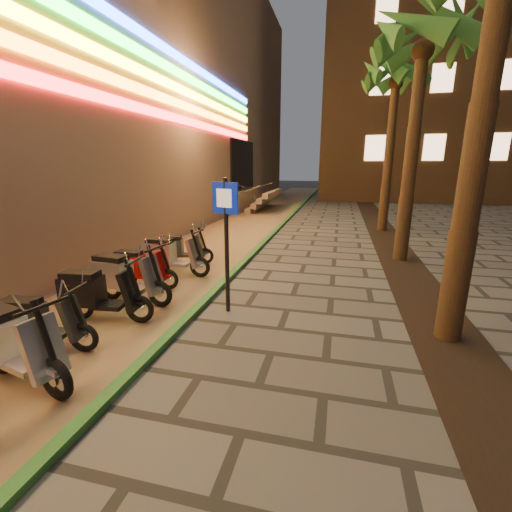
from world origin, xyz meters
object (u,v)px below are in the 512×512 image
(scooter_4, at_px, (11,343))
(scooter_9, at_px, (170,255))
(pedestrian_sign, at_px, (226,228))
(scooter_6, at_px, (96,293))
(scooter_10, at_px, (180,248))
(scooter_7, at_px, (123,276))
(scooter_8, at_px, (139,267))
(scooter_5, at_px, (37,322))

(scooter_4, distance_m, scooter_9, 4.67)
(pedestrian_sign, height_order, scooter_6, pedestrian_sign)
(scooter_6, bearing_deg, scooter_10, 86.67)
(scooter_4, xyz_separation_m, scooter_7, (-0.22, 2.77, -0.00))
(pedestrian_sign, xyz_separation_m, scooter_4, (-2.04, -2.81, -1.11))
(scooter_8, bearing_deg, pedestrian_sign, -18.59)
(scooter_10, bearing_deg, scooter_8, -108.19)
(scooter_9, bearing_deg, scooter_5, -91.89)
(scooter_5, relative_size, scooter_6, 0.88)
(scooter_5, bearing_deg, scooter_4, -72.52)
(scooter_5, height_order, scooter_7, scooter_7)
(pedestrian_sign, height_order, scooter_8, pedestrian_sign)
(scooter_4, distance_m, scooter_7, 2.78)
(scooter_5, relative_size, scooter_8, 0.98)
(pedestrian_sign, xyz_separation_m, scooter_5, (-2.39, -2.07, -1.20))
(scooter_5, relative_size, scooter_7, 0.84)
(scooter_4, height_order, scooter_10, scooter_4)
(scooter_5, bearing_deg, scooter_8, 83.74)
(scooter_6, bearing_deg, scooter_8, 92.04)
(scooter_5, xyz_separation_m, scooter_10, (0.01, 4.89, 0.00))
(scooter_6, xyz_separation_m, scooter_9, (0.02, 2.82, 0.01))
(pedestrian_sign, distance_m, scooter_7, 2.52)
(scooter_7, bearing_deg, scooter_5, -88.10)
(scooter_10, bearing_deg, scooter_5, -105.92)
(scooter_6, bearing_deg, pedestrian_sign, 17.49)
(scooter_4, xyz_separation_m, scooter_10, (-0.34, 5.63, -0.09))
(pedestrian_sign, xyz_separation_m, scooter_8, (-2.46, 0.85, -1.19))
(scooter_4, bearing_deg, scooter_7, 107.50)
(scooter_5, distance_m, scooter_8, 2.93)
(scooter_4, bearing_deg, scooter_10, 106.45)
(scooter_4, bearing_deg, pedestrian_sign, 67.04)
(scooter_5, xyz_separation_m, scooter_8, (-0.07, 2.93, 0.01))
(pedestrian_sign, bearing_deg, scooter_7, -159.32)
(pedestrian_sign, bearing_deg, scooter_5, -119.42)
(scooter_4, bearing_deg, scooter_8, 109.55)
(scooter_7, bearing_deg, scooter_6, -81.22)
(scooter_6, relative_size, scooter_7, 0.95)
(scooter_4, xyz_separation_m, scooter_8, (-0.42, 3.67, -0.08))
(scooter_6, bearing_deg, scooter_4, -90.81)
(scooter_8, distance_m, scooter_9, 1.04)
(scooter_5, distance_m, scooter_6, 1.13)
(pedestrian_sign, distance_m, scooter_4, 3.65)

